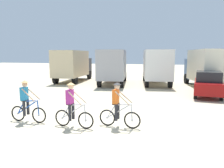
# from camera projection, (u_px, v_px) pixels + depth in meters

# --- Properties ---
(ground_plane) EXTENTS (120.00, 120.00, 0.00)m
(ground_plane) POSITION_uv_depth(u_px,v_px,m) (89.00, 120.00, 9.70)
(ground_plane) COLOR beige
(box_truck_tan_camper) EXTENTS (3.02, 6.95, 3.35)m
(box_truck_tan_camper) POSITION_uv_depth(u_px,v_px,m) (73.00, 64.00, 23.81)
(box_truck_tan_camper) COLOR #CCB78E
(box_truck_tan_camper) RESTS_ON ground
(box_truck_grey_hauler) EXTENTS (3.46, 7.05, 3.35)m
(box_truck_grey_hauler) POSITION_uv_depth(u_px,v_px,m) (113.00, 65.00, 21.56)
(box_truck_grey_hauler) COLOR #9E9EA3
(box_truck_grey_hauler) RESTS_ON ground
(box_truck_white_box) EXTENTS (3.47, 7.05, 3.35)m
(box_truck_white_box) POSITION_uv_depth(u_px,v_px,m) (156.00, 65.00, 21.39)
(box_truck_white_box) COLOR white
(box_truck_white_box) RESTS_ON ground
(box_truck_cream_rv) EXTENTS (3.55, 7.06, 3.35)m
(box_truck_cream_rv) POSITION_uv_depth(u_px,v_px,m) (207.00, 67.00, 19.20)
(box_truck_cream_rv) COLOR beige
(box_truck_cream_rv) RESTS_ON ground
(sedan_parked) EXTENTS (2.15, 4.35, 1.76)m
(sedan_parked) POSITION_uv_depth(u_px,v_px,m) (208.00, 84.00, 15.29)
(sedan_parked) COLOR maroon
(sedan_parked) RESTS_ON ground
(cyclist_orange_shirt) EXTENTS (1.73, 0.52, 1.82)m
(cyclist_orange_shirt) POSITION_uv_depth(u_px,v_px,m) (27.00, 103.00, 9.37)
(cyclist_orange_shirt) COLOR black
(cyclist_orange_shirt) RESTS_ON ground
(cyclist_cowboy_hat) EXTENTS (1.73, 0.52, 1.82)m
(cyclist_cowboy_hat) POSITION_uv_depth(u_px,v_px,m) (72.00, 107.00, 8.67)
(cyclist_cowboy_hat) COLOR black
(cyclist_cowboy_hat) RESTS_ON ground
(cyclist_near_camera) EXTENTS (1.73, 0.52, 1.82)m
(cyclist_near_camera) POSITION_uv_depth(u_px,v_px,m) (118.00, 106.00, 8.70)
(cyclist_near_camera) COLOR black
(cyclist_near_camera) RESTS_ON ground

